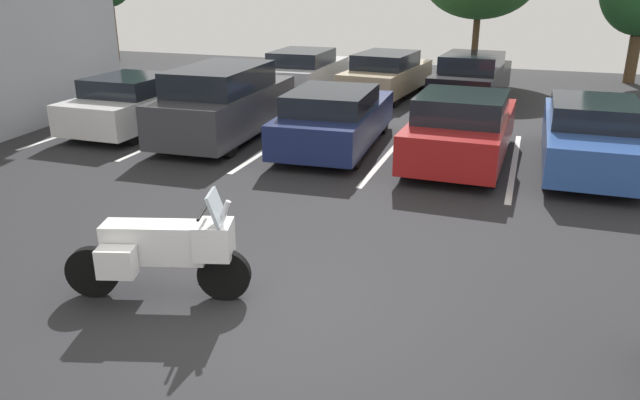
{
  "coord_description": "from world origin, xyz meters",
  "views": [
    {
      "loc": [
        2.62,
        -5.78,
        3.81
      ],
      "look_at": [
        0.04,
        1.72,
        0.88
      ],
      "focal_mm": 34.44,
      "sensor_mm": 36.0,
      "label": 1
    }
  ],
  "objects_px": {
    "car_far_tan": "(387,75)",
    "car_blue": "(591,135)",
    "motorcycle_touring": "(163,249)",
    "car_far_silver": "(304,72)",
    "car_navy": "(335,118)",
    "car_far_black": "(472,79)",
    "car_red": "(462,129)",
    "car_charcoal": "(225,103)",
    "car_white": "(138,103)"
  },
  "relations": [
    {
      "from": "car_charcoal",
      "to": "car_far_silver",
      "type": "height_order",
      "value": "car_charcoal"
    },
    {
      "from": "car_red",
      "to": "motorcycle_touring",
      "type": "bearing_deg",
      "value": -110.64
    },
    {
      "from": "motorcycle_touring",
      "to": "car_far_silver",
      "type": "bearing_deg",
      "value": 103.28
    },
    {
      "from": "car_far_tan",
      "to": "car_blue",
      "type": "bearing_deg",
      "value": -47.72
    },
    {
      "from": "motorcycle_touring",
      "to": "car_far_tan",
      "type": "relative_size",
      "value": 0.47
    },
    {
      "from": "car_blue",
      "to": "car_far_black",
      "type": "distance_m",
      "value": 7.05
    },
    {
      "from": "car_navy",
      "to": "motorcycle_touring",
      "type": "bearing_deg",
      "value": -88.7
    },
    {
      "from": "car_white",
      "to": "car_far_black",
      "type": "bearing_deg",
      "value": 39.53
    },
    {
      "from": "car_blue",
      "to": "car_far_tan",
      "type": "bearing_deg",
      "value": 132.28
    },
    {
      "from": "car_charcoal",
      "to": "car_blue",
      "type": "relative_size",
      "value": 1.01
    },
    {
      "from": "car_red",
      "to": "car_charcoal",
      "type": "bearing_deg",
      "value": 177.65
    },
    {
      "from": "car_charcoal",
      "to": "car_red",
      "type": "distance_m",
      "value": 5.73
    },
    {
      "from": "car_white",
      "to": "car_far_silver",
      "type": "xyz_separation_m",
      "value": [
        2.38,
        6.0,
        0.04
      ]
    },
    {
      "from": "car_charcoal",
      "to": "car_red",
      "type": "height_order",
      "value": "car_charcoal"
    },
    {
      "from": "car_white",
      "to": "car_far_silver",
      "type": "bearing_deg",
      "value": 68.4
    },
    {
      "from": "car_far_silver",
      "to": "car_far_tan",
      "type": "distance_m",
      "value": 2.75
    },
    {
      "from": "car_red",
      "to": "car_far_black",
      "type": "height_order",
      "value": "car_far_black"
    },
    {
      "from": "car_red",
      "to": "car_blue",
      "type": "distance_m",
      "value": 2.6
    },
    {
      "from": "car_navy",
      "to": "car_white",
      "type": "bearing_deg",
      "value": 178.68
    },
    {
      "from": "car_far_tan",
      "to": "car_white",
      "type": "bearing_deg",
      "value": -128.26
    },
    {
      "from": "car_charcoal",
      "to": "car_red",
      "type": "bearing_deg",
      "value": -2.35
    },
    {
      "from": "car_blue",
      "to": "car_red",
      "type": "bearing_deg",
      "value": -170.91
    },
    {
      "from": "motorcycle_touring",
      "to": "car_charcoal",
      "type": "bearing_deg",
      "value": 111.89
    },
    {
      "from": "car_far_tan",
      "to": "car_far_silver",
      "type": "bearing_deg",
      "value": -170.61
    },
    {
      "from": "motorcycle_touring",
      "to": "car_navy",
      "type": "relative_size",
      "value": 0.48
    },
    {
      "from": "motorcycle_touring",
      "to": "car_blue",
      "type": "distance_m",
      "value": 9.3
    },
    {
      "from": "car_red",
      "to": "car_far_black",
      "type": "bearing_deg",
      "value": 94.21
    },
    {
      "from": "motorcycle_touring",
      "to": "car_far_silver",
      "type": "relative_size",
      "value": 0.52
    },
    {
      "from": "car_navy",
      "to": "car_far_black",
      "type": "relative_size",
      "value": 0.96
    },
    {
      "from": "car_charcoal",
      "to": "car_far_silver",
      "type": "bearing_deg",
      "value": 91.87
    },
    {
      "from": "car_navy",
      "to": "car_far_tan",
      "type": "height_order",
      "value": "car_far_tan"
    },
    {
      "from": "car_far_black",
      "to": "car_far_silver",
      "type": "bearing_deg",
      "value": -175.41
    },
    {
      "from": "car_navy",
      "to": "car_far_tan",
      "type": "xyz_separation_m",
      "value": [
        -0.32,
        6.58,
        0.03
      ]
    },
    {
      "from": "motorcycle_touring",
      "to": "car_navy",
      "type": "distance_m",
      "value": 7.43
    },
    {
      "from": "car_navy",
      "to": "car_red",
      "type": "xyz_separation_m",
      "value": [
        2.89,
        -0.2,
        0.03
      ]
    },
    {
      "from": "motorcycle_touring",
      "to": "car_white",
      "type": "height_order",
      "value": "motorcycle_touring"
    },
    {
      "from": "car_white",
      "to": "car_red",
      "type": "relative_size",
      "value": 0.97
    },
    {
      "from": "car_navy",
      "to": "car_charcoal",
      "type": "bearing_deg",
      "value": 179.22
    },
    {
      "from": "car_blue",
      "to": "car_far_silver",
      "type": "relative_size",
      "value": 1.12
    },
    {
      "from": "motorcycle_touring",
      "to": "car_charcoal",
      "type": "xyz_separation_m",
      "value": [
        -3.0,
        7.47,
        0.2
      ]
    },
    {
      "from": "car_navy",
      "to": "car_blue",
      "type": "bearing_deg",
      "value": 2.25
    },
    {
      "from": "car_red",
      "to": "car_far_black",
      "type": "distance_m",
      "value": 6.78
    },
    {
      "from": "car_navy",
      "to": "car_red",
      "type": "distance_m",
      "value": 2.9
    },
    {
      "from": "car_far_black",
      "to": "car_far_tan",
      "type": "bearing_deg",
      "value": 179.72
    },
    {
      "from": "car_charcoal",
      "to": "car_white",
      "type": "bearing_deg",
      "value": 178.09
    },
    {
      "from": "car_red",
      "to": "car_far_black",
      "type": "xyz_separation_m",
      "value": [
        -0.5,
        6.76,
        0.01
      ]
    },
    {
      "from": "car_far_tan",
      "to": "car_far_black",
      "type": "distance_m",
      "value": 2.72
    },
    {
      "from": "motorcycle_touring",
      "to": "car_red",
      "type": "xyz_separation_m",
      "value": [
        2.72,
        7.23,
        0.06
      ]
    },
    {
      "from": "car_blue",
      "to": "car_far_black",
      "type": "relative_size",
      "value": 1.0
    },
    {
      "from": "car_navy",
      "to": "car_far_silver",
      "type": "bearing_deg",
      "value": 116.32
    }
  ]
}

